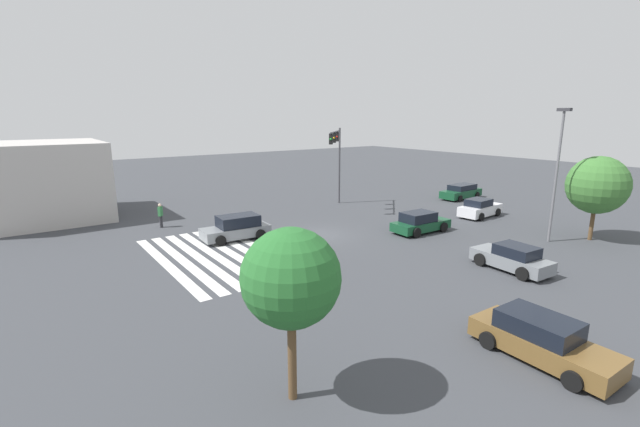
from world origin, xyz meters
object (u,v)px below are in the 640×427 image
(traffic_signal_mast, at_px, (337,150))
(car_5, at_px, (541,339))
(pedestrian, at_px, (160,214))
(car_0, at_px, (480,208))
(car_1, at_px, (420,223))
(tree_corner_a, at_px, (291,278))
(car_2, at_px, (237,228))
(car_3, at_px, (461,192))
(car_4, at_px, (512,258))
(street_light_pole_a, at_px, (558,164))
(tree_corner_b, at_px, (598,185))

(traffic_signal_mast, distance_m, car_5, 26.13)
(pedestrian, bearing_deg, car_0, 17.86)
(car_1, distance_m, pedestrian, 19.20)
(traffic_signal_mast, height_order, tree_corner_a, traffic_signal_mast)
(car_2, distance_m, car_3, 24.80)
(car_3, distance_m, car_4, 21.08)
(street_light_pole_a, distance_m, tree_corner_a, 22.91)
(traffic_signal_mast, relative_size, pedestrian, 3.89)
(car_3, bearing_deg, car_5, 38.16)
(tree_corner_b, bearing_deg, car_1, -135.80)
(car_0, bearing_deg, tree_corner_b, -93.76)
(car_3, bearing_deg, pedestrian, -15.19)
(tree_corner_b, bearing_deg, car_2, -126.31)
(car_5, height_order, tree_corner_a, tree_corner_a)
(car_1, bearing_deg, car_0, 5.06)
(car_0, relative_size, street_light_pole_a, 0.50)
(tree_corner_b, bearing_deg, street_light_pole_a, -118.21)
(car_4, distance_m, tree_corner_b, 10.29)
(pedestrian, distance_m, tree_corner_a, 23.01)
(car_5, bearing_deg, car_0, 130.81)
(car_0, distance_m, tree_corner_a, 27.56)
(car_5, distance_m, tree_corner_a, 9.21)
(car_1, relative_size, pedestrian, 2.46)
(traffic_signal_mast, relative_size, car_1, 1.58)
(car_2, height_order, car_5, car_2)
(car_3, relative_size, pedestrian, 2.72)
(car_3, xyz_separation_m, pedestrian, (-6.01, -28.08, 0.33))
(car_3, height_order, car_4, car_4)
(car_3, bearing_deg, car_4, 40.35)
(car_4, bearing_deg, pedestrian, 36.24)
(car_3, distance_m, car_5, 30.14)
(car_0, bearing_deg, car_4, -142.79)
(car_3, bearing_deg, car_1, 22.13)
(car_0, height_order, tree_corner_b, tree_corner_b)
(car_0, relative_size, pedestrian, 2.38)
(car_0, bearing_deg, street_light_pole_a, -114.62)
(tree_corner_a, bearing_deg, car_2, 160.26)
(street_light_pole_a, bearing_deg, car_4, -77.60)
(car_3, height_order, pedestrian, pedestrian)
(traffic_signal_mast, xyz_separation_m, pedestrian, (-2.05, -15.10, -4.21))
(car_1, bearing_deg, pedestrian, 142.32)
(pedestrian, xyz_separation_m, tree_corner_a, (22.69, -2.65, 2.75))
(car_5, relative_size, pedestrian, 2.61)
(traffic_signal_mast, xyz_separation_m, tree_corner_a, (20.64, -17.75, -1.47))
(car_4, bearing_deg, car_3, -42.23)
(car_4, xyz_separation_m, car_5, (5.38, -7.35, 0.03))
(traffic_signal_mast, bearing_deg, car_3, 118.02)
(car_0, distance_m, car_1, 7.80)
(car_2, bearing_deg, tree_corner_a, 73.62)
(car_0, relative_size, car_3, 0.87)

